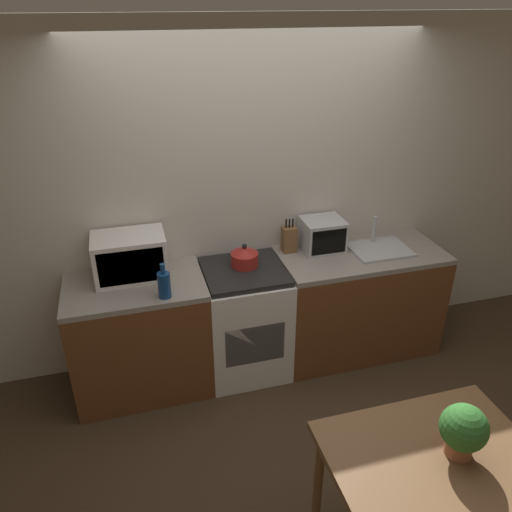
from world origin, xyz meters
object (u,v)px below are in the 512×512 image
bottle (164,284)px  toaster_oven (322,235)px  kettle (245,257)px  stove_range (245,320)px  microwave (130,257)px  dining_table (435,475)px

bottle → toaster_oven: (1.28, 0.37, 0.03)m
kettle → toaster_oven: 0.66m
stove_range → microwave: microwave is taller
bottle → toaster_oven: size_ratio=0.78×
stove_range → dining_table: (0.46, -1.80, 0.23)m
kettle → dining_table: kettle is taller
stove_range → kettle: bearing=70.6°
bottle → toaster_oven: bearing=16.2°
microwave → toaster_oven: 1.47m
stove_range → bottle: (-0.60, -0.22, 0.55)m
kettle → bottle: size_ratio=0.83×
kettle → microwave: 0.82m
dining_table → stove_range: bearing=104.5°
microwave → bottle: (0.20, -0.34, -0.06)m
stove_range → dining_table: 1.87m
kettle → stove_range: bearing=-109.4°
toaster_oven → dining_table: size_ratio=0.32×
stove_range → toaster_oven: size_ratio=2.84×
kettle → microwave: bearing=175.7°
stove_range → kettle: size_ratio=4.39×
kettle → dining_table: 1.93m
stove_range → microwave: bearing=171.5°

